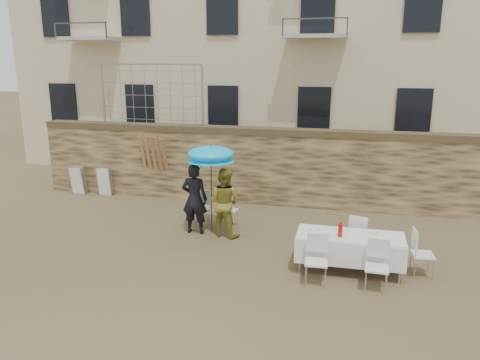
% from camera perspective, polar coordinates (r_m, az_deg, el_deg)
% --- Properties ---
extents(ground, '(80.00, 80.00, 0.00)m').
position_cam_1_polar(ground, '(9.60, -5.51, -11.24)').
color(ground, brown).
rests_on(ground, ground).
extents(stone_wall, '(13.00, 0.50, 2.20)m').
position_cam_1_polar(stone_wall, '(13.80, 1.10, 1.74)').
color(stone_wall, olive).
rests_on(stone_wall, ground).
extents(chain_link_fence, '(3.20, 0.06, 1.80)m').
position_cam_1_polar(chain_link_fence, '(14.44, -10.75, 10.10)').
color(chain_link_fence, gray).
rests_on(chain_link_fence, stone_wall).
extents(man_suit, '(0.64, 0.43, 1.74)m').
position_cam_1_polar(man_suit, '(11.40, -5.56, -2.30)').
color(man_suit, black).
rests_on(man_suit, ground).
extents(woman_dress, '(0.95, 0.82, 1.67)m').
position_cam_1_polar(woman_dress, '(11.20, -1.92, -2.73)').
color(woman_dress, gold).
rests_on(woman_dress, ground).
extents(umbrella, '(1.17, 1.17, 2.03)m').
position_cam_1_polar(umbrella, '(11.12, -3.57, 2.87)').
color(umbrella, '#3F3F44').
rests_on(umbrella, ground).
extents(couple_chair_left, '(0.64, 0.64, 0.96)m').
position_cam_1_polar(couple_chair_left, '(12.02, -4.67, -3.34)').
color(couple_chair_left, white).
rests_on(couple_chair_left, ground).
extents(couple_chair_right, '(0.55, 0.55, 0.96)m').
position_cam_1_polar(couple_chair_right, '(11.83, -1.43, -3.59)').
color(couple_chair_right, white).
rests_on(couple_chair_right, ground).
extents(banquet_table, '(2.10, 0.85, 0.78)m').
position_cam_1_polar(banquet_table, '(9.62, 13.30, -6.77)').
color(banquet_table, white).
rests_on(banquet_table, ground).
extents(soda_bottle, '(0.09, 0.09, 0.26)m').
position_cam_1_polar(soda_bottle, '(9.42, 12.13, -6.03)').
color(soda_bottle, red).
rests_on(soda_bottle, banquet_table).
extents(table_chair_front_left, '(0.50, 0.50, 0.96)m').
position_cam_1_polar(table_chair_front_left, '(9.04, 9.29, -9.71)').
color(table_chair_front_left, white).
rests_on(table_chair_front_left, ground).
extents(table_chair_front_right, '(0.51, 0.51, 0.96)m').
position_cam_1_polar(table_chair_front_right, '(9.04, 16.36, -10.12)').
color(table_chair_front_right, white).
rests_on(table_chair_front_right, ground).
extents(table_chair_back, '(0.59, 0.59, 0.96)m').
position_cam_1_polar(table_chair_back, '(10.46, 14.37, -6.54)').
color(table_chair_back, white).
rests_on(table_chair_back, ground).
extents(table_chair_side, '(0.53, 0.53, 0.96)m').
position_cam_1_polar(table_chair_side, '(9.92, 21.40, -8.31)').
color(table_chair_side, white).
rests_on(table_chair_side, ground).
extents(chair_stack_left, '(0.46, 0.40, 0.92)m').
position_cam_1_polar(chair_stack_left, '(15.69, -18.85, 0.12)').
color(chair_stack_left, white).
rests_on(chair_stack_left, ground).
extents(chair_stack_right, '(0.46, 0.32, 0.92)m').
position_cam_1_polar(chair_stack_right, '(15.23, -15.98, -0.08)').
color(chair_stack_right, white).
rests_on(chair_stack_right, ground).
extents(wood_planks, '(0.70, 0.20, 2.00)m').
position_cam_1_polar(wood_planks, '(14.46, -10.45, 1.68)').
color(wood_planks, '#A37749').
rests_on(wood_planks, ground).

